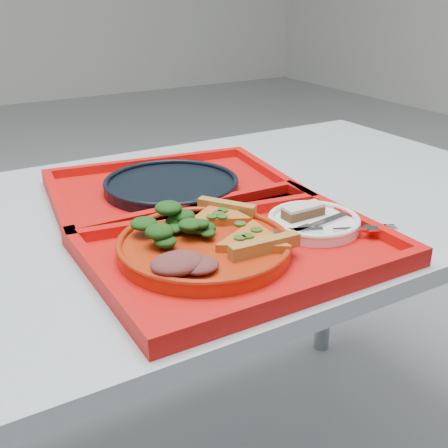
{
  "coord_description": "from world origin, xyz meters",
  "views": [
    {
      "loc": [
        -0.36,
        -0.86,
        1.14
      ],
      "look_at": [
        0.06,
        -0.15,
        0.78
      ],
      "focal_mm": 45.0,
      "sensor_mm": 36.0,
      "label": 1
    }
  ],
  "objects": [
    {
      "name": "navy_plate",
      "position": [
        0.07,
        0.07,
        0.77
      ],
      "size": [
        0.26,
        0.26,
        0.02
      ],
      "primitive_type": "cylinder",
      "color": "black",
      "rests_on": "tray_far"
    },
    {
      "name": "fork",
      "position": [
        0.19,
        -0.26,
        0.78
      ],
      "size": [
        0.18,
        0.09,
        0.01
      ],
      "primitive_type": "cube",
      "rotation": [
        0.0,
        0.0,
        -0.41
      ],
      "color": "silver",
      "rests_on": "side_plate"
    },
    {
      "name": "dessert_bar",
      "position": [
        0.19,
        -0.19,
        0.79
      ],
      "size": [
        0.07,
        0.03,
        0.02
      ],
      "rotation": [
        0.0,
        0.0,
        0.01
      ],
      "color": "#462517",
      "rests_on": "side_plate"
    },
    {
      "name": "salad_heap",
      "position": [
        -0.03,
        -0.16,
        0.8
      ],
      "size": [
        0.1,
        0.09,
        0.05
      ],
      "primitive_type": "ellipsoid",
      "color": "black",
      "rests_on": "dinner_plate"
    },
    {
      "name": "meat_portion",
      "position": [
        -0.08,
        -0.26,
        0.79
      ],
      "size": [
        0.08,
        0.06,
        0.02
      ],
      "primitive_type": "ellipsoid",
      "color": "brown",
      "rests_on": "dinner_plate"
    },
    {
      "name": "pizza_slice_b",
      "position": [
        0.06,
        -0.13,
        0.79
      ],
      "size": [
        0.15,
        0.15,
        0.02
      ],
      "primitive_type": null,
      "rotation": [
        0.0,
        0.0,
        3.74
      ],
      "color": "orange",
      "rests_on": "dinner_plate"
    },
    {
      "name": "table",
      "position": [
        0.0,
        0.0,
        0.68
      ],
      "size": [
        1.6,
        0.8,
        0.75
      ],
      "color": "#98A4AB",
      "rests_on": "ground"
    },
    {
      "name": "side_plate",
      "position": [
        0.2,
        -0.21,
        0.77
      ],
      "size": [
        0.15,
        0.15,
        0.01
      ],
      "primitive_type": "cylinder",
      "color": "white",
      "rests_on": "tray_main"
    },
    {
      "name": "dinner_plate",
      "position": [
        -0.0,
        -0.2,
        0.77
      ],
      "size": [
        0.26,
        0.26,
        0.02
      ],
      "primitive_type": "cylinder",
      "color": "#AC270B",
      "rests_on": "tray_main"
    },
    {
      "name": "tray_main",
      "position": [
        0.05,
        -0.21,
        0.76
      ],
      "size": [
        0.45,
        0.35,
        0.01
      ],
      "primitive_type": "cube",
      "rotation": [
        0.0,
        0.0,
        -0.01
      ],
      "color": "red",
      "rests_on": "table"
    },
    {
      "name": "knife",
      "position": [
        0.19,
        -0.23,
        0.78
      ],
      "size": [
        0.19,
        0.04,
        0.01
      ],
      "primitive_type": "cube",
      "rotation": [
        0.0,
        0.0,
        0.15
      ],
      "color": "silver",
      "rests_on": "side_plate"
    },
    {
      "name": "tray_far",
      "position": [
        0.07,
        0.07,
        0.76
      ],
      "size": [
        0.49,
        0.41,
        0.01
      ],
      "primitive_type": "cube",
      "rotation": [
        0.0,
        0.0,
        -0.14
      ],
      "color": "red",
      "rests_on": "table"
    },
    {
      "name": "pizza_slice_a",
      "position": [
        0.06,
        -0.24,
        0.79
      ],
      "size": [
        0.12,
        0.13,
        0.02
      ],
      "primitive_type": null,
      "rotation": [
        0.0,
        0.0,
        1.52
      ],
      "color": "orange",
      "rests_on": "dinner_plate"
    }
  ]
}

